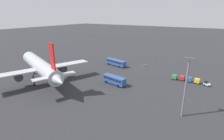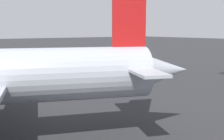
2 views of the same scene
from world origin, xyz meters
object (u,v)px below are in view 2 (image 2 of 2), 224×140
at_px(cargo_cart_blue, 141,65).
at_px(shuttle_bus_near, 4,72).
at_px(worker_person, 53,68).
at_px(cargo_cart_yellow, 149,64).
at_px(cargo_cart_red, 133,66).
at_px(shuttle_bus_far, 107,80).
at_px(baggage_tug, 158,64).
at_px(cargo_cart_green, 126,67).

bearing_deg(cargo_cart_blue, shuttle_bus_near, -5.99).
xyz_separation_m(worker_person, cargo_cart_blue, (-23.31, 10.20, 0.32)).
distance_m(worker_person, cargo_cart_yellow, 28.23).
bearing_deg(cargo_cart_yellow, cargo_cart_red, -3.07).
bearing_deg(shuttle_bus_near, cargo_cart_blue, -173.56).
bearing_deg(worker_person, cargo_cart_red, 153.78).
distance_m(shuttle_bus_near, shuttle_bus_far, 26.07).
relative_size(cargo_cart_blue, cargo_cart_red, 1.00).
relative_size(worker_person, cargo_cart_blue, 0.82).
distance_m(baggage_tug, cargo_cart_yellow, 3.53).
bearing_deg(cargo_cart_green, cargo_cart_blue, -175.97).
bearing_deg(cargo_cart_yellow, baggage_tug, 173.92).
relative_size(shuttle_bus_far, cargo_cart_blue, 4.95).
bearing_deg(baggage_tug, shuttle_bus_near, -0.96).
distance_m(baggage_tug, cargo_cart_green, 12.35).
bearing_deg(shuttle_bus_near, cargo_cart_red, -173.79).
xyz_separation_m(baggage_tug, cargo_cart_yellow, (3.50, -0.37, 0.25)).
distance_m(shuttle_bus_near, worker_person, 15.98).
bearing_deg(cargo_cart_yellow, cargo_cart_blue, -2.92).
height_order(cargo_cart_blue, cargo_cart_green, same).
xyz_separation_m(shuttle_bus_near, cargo_cart_green, (-32.09, 4.40, -0.79)).
relative_size(baggage_tug, cargo_cart_green, 1.18).
distance_m(cargo_cart_red, cargo_cart_green, 3.00).
height_order(cargo_cart_blue, cargo_cart_red, same).
distance_m(shuttle_bus_far, baggage_tug, 36.22).
bearing_deg(cargo_cart_yellow, cargo_cart_green, 1.71).
distance_m(cargo_cart_yellow, cargo_cart_blue, 2.95).
distance_m(shuttle_bus_near, cargo_cart_red, 35.26).
height_order(shuttle_bus_far, cargo_cart_red, shuttle_bus_far).
xyz_separation_m(shuttle_bus_far, cargo_cart_yellow, (-27.88, -18.43, -0.79)).
bearing_deg(shuttle_bus_far, shuttle_bus_near, -49.65).
bearing_deg(shuttle_bus_far, cargo_cart_green, -126.05).
bearing_deg(worker_person, shuttle_bus_far, 86.78).
bearing_deg(baggage_tug, cargo_cart_blue, 0.20).
distance_m(baggage_tug, worker_person, 31.63).
bearing_deg(baggage_tug, cargo_cart_red, 0.65).
relative_size(shuttle_bus_near, worker_person, 7.48).
height_order(shuttle_bus_near, cargo_cart_blue, shuttle_bus_near).
relative_size(shuttle_bus_near, cargo_cart_red, 6.13).
distance_m(shuttle_bus_near, cargo_cart_yellow, 41.15).
distance_m(baggage_tug, cargo_cart_red, 9.43).
relative_size(baggage_tug, cargo_cart_red, 1.18).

